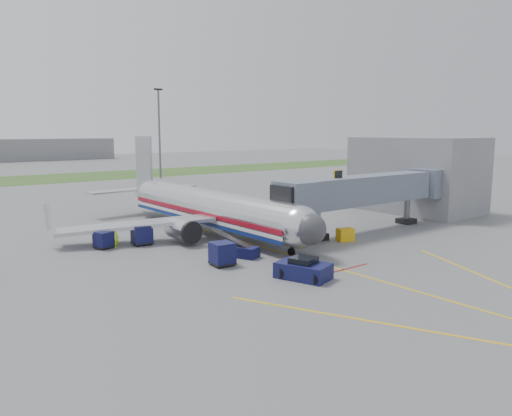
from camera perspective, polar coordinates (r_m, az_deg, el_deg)
ground at (r=42.86m, az=5.87°, el=-5.90°), size 400.00×400.00×0.00m
grass_strip at (r=123.68m, az=-24.45°, el=2.97°), size 300.00×25.00×0.01m
apron_markings at (r=38.09m, az=13.68°, el=-7.99°), size 21.52×50.00×0.01m
airliner at (r=54.10m, az=-5.35°, el=0.04°), size 32.10×35.67×10.25m
jet_bridge at (r=54.68m, az=12.04°, el=1.91°), size 25.30×4.00×6.90m
terminal at (r=71.28m, az=17.86°, el=3.67°), size 10.00×16.00×10.00m
light_mast_right at (r=117.81m, az=-10.99°, el=8.60°), size 2.00×0.44×20.40m
pushback_tug at (r=37.41m, az=5.42°, el=-7.01°), size 3.48×4.42×1.61m
baggage_cart_a at (r=40.75m, az=-3.88°, el=-5.24°), size 1.93×1.93×1.90m
baggage_cart_b at (r=49.24m, az=-12.92°, el=-3.00°), size 1.95×1.95×1.91m
baggage_cart_c at (r=48.62m, az=-17.03°, el=-3.50°), size 1.83×1.83×1.59m
belt_loader at (r=43.75m, az=-2.18°, el=-4.82°), size 2.89×4.63×2.20m
ground_power_cart at (r=50.44m, az=10.16°, el=-3.03°), size 1.84×1.50×1.28m
ramp_worker at (r=48.58m, az=-15.65°, el=-3.48°), size 0.68×0.62×1.57m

